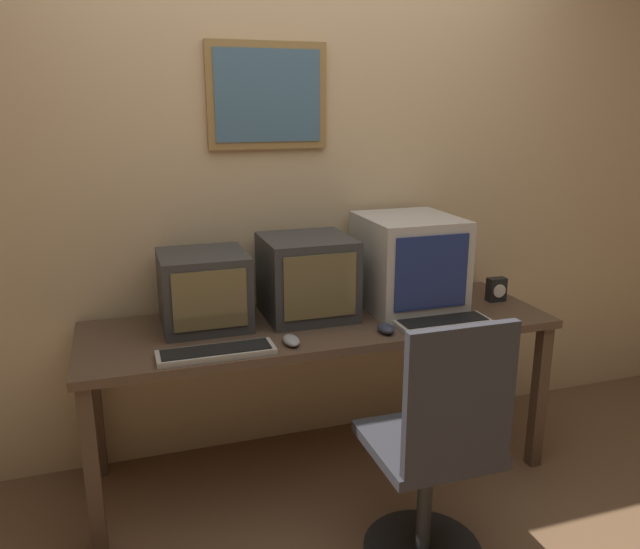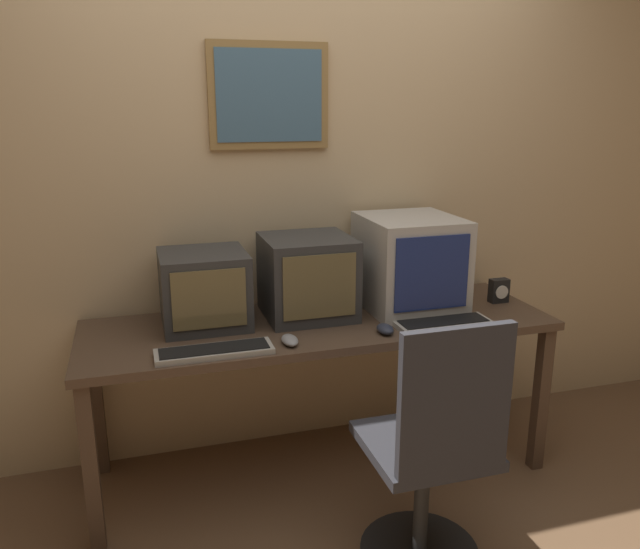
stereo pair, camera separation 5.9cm
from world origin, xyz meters
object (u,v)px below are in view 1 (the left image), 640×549
object	(u,v)px
keyboard_main	(216,352)
keyboard_side	(443,322)
mouse_far_corner	(386,328)
desk_clock	(496,289)
monitor_center	(307,277)
mouse_near_keyboard	(291,340)
monitor_right	(408,262)
monitor_left	(204,290)
office_chair	(436,462)

from	to	relation	value
keyboard_main	keyboard_side	distance (m)	0.99
mouse_far_corner	desk_clock	distance (m)	0.73
monitor_center	mouse_near_keyboard	world-z (taller)	monitor_center
monitor_right	desk_clock	bearing A→B (deg)	-7.90
desk_clock	mouse_near_keyboard	bearing A→B (deg)	-167.81
keyboard_side	desk_clock	size ratio (longest dim) A/B	3.65
monitor_left	desk_clock	size ratio (longest dim) A/B	3.18
monitor_left	mouse_far_corner	bearing A→B (deg)	-25.36
monitor_left	keyboard_main	bearing A→B (deg)	-91.61
keyboard_main	mouse_near_keyboard	bearing A→B (deg)	3.23
monitor_left	mouse_far_corner	world-z (taller)	monitor_left
monitor_right	keyboard_main	xyz separation A→B (m)	(-0.95, -0.32, -0.20)
monitor_left	monitor_center	bearing A→B (deg)	-1.26
desk_clock	keyboard_side	bearing A→B (deg)	-151.31
monitor_right	mouse_far_corner	distance (m)	0.43
monitor_left	monitor_center	distance (m)	0.46
monitor_center	office_chair	world-z (taller)	monitor_center
monitor_right	mouse_far_corner	world-z (taller)	monitor_right
mouse_near_keyboard	desk_clock	world-z (taller)	desk_clock
monitor_center	desk_clock	world-z (taller)	monitor_center
monitor_left	monitor_center	world-z (taller)	monitor_center
desk_clock	office_chair	bearing A→B (deg)	-133.65
mouse_far_corner	mouse_near_keyboard	bearing A→B (deg)	179.99
monitor_center	mouse_far_corner	world-z (taller)	monitor_center
keyboard_side	office_chair	xyz separation A→B (m)	(-0.30, -0.52, -0.32)
mouse_near_keyboard	mouse_far_corner	distance (m)	0.41
desk_clock	mouse_far_corner	bearing A→B (deg)	-160.98
mouse_near_keyboard	desk_clock	xyz separation A→B (m)	(1.10, 0.24, 0.04)
keyboard_main	desk_clock	size ratio (longest dim) A/B	3.93
mouse_far_corner	keyboard_side	bearing A→B (deg)	2.23
monitor_center	keyboard_side	bearing A→B (deg)	-31.02
monitor_center	monitor_right	xyz separation A→B (m)	(0.49, -0.02, 0.03)
keyboard_side	office_chair	distance (m)	0.67
keyboard_main	mouse_near_keyboard	xyz separation A→B (m)	(0.30, 0.02, 0.00)
monitor_right	keyboard_main	size ratio (longest dim) A/B	1.03
monitor_center	mouse_far_corner	size ratio (longest dim) A/B	3.79
monitor_center	keyboard_main	size ratio (longest dim) A/B	0.86
monitor_left	keyboard_side	world-z (taller)	monitor_left
monitor_right	keyboard_side	bearing A→B (deg)	-83.42
office_chair	keyboard_side	bearing A→B (deg)	60.26
monitor_center	monitor_right	size ratio (longest dim) A/B	0.83
monitor_left	mouse_near_keyboard	distance (m)	0.47
keyboard_side	monitor_left	bearing A→B (deg)	161.74
keyboard_main	monitor_right	bearing A→B (deg)	18.37
monitor_center	office_chair	distance (m)	0.98
keyboard_side	mouse_far_corner	world-z (taller)	mouse_far_corner
mouse_far_corner	office_chair	bearing A→B (deg)	-92.43
mouse_near_keyboard	desk_clock	distance (m)	1.12
keyboard_side	monitor_center	bearing A→B (deg)	148.98
monitor_left	monitor_center	xyz separation A→B (m)	(0.46, -0.01, 0.02)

